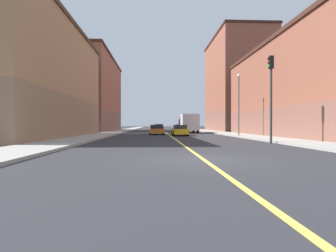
% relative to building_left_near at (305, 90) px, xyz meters
% --- Properties ---
extents(ground_plane, '(400.00, 400.00, 0.00)m').
position_rel_building_left_near_xyz_m(ground_plane, '(-14.82, -19.93, -5.17)').
color(ground_plane, '#2A2A2E').
rests_on(ground_plane, ground).
extents(sidewalk_left, '(3.32, 168.00, 0.15)m').
position_rel_building_left_near_xyz_m(sidewalk_left, '(-6.45, 29.07, -5.10)').
color(sidewalk_left, '#9E9B93').
rests_on(sidewalk_left, ground).
extents(sidewalk_right, '(3.32, 168.00, 0.15)m').
position_rel_building_left_near_xyz_m(sidewalk_right, '(-23.20, 29.07, -5.10)').
color(sidewalk_right, '#9E9B93').
rests_on(sidewalk_right, ground).
extents(lane_center_stripe, '(0.16, 154.00, 0.01)m').
position_rel_building_left_near_xyz_m(lane_center_stripe, '(-14.82, 29.07, -5.16)').
color(lane_center_stripe, '#E5D14C').
rests_on(lane_center_stripe, ground).
extents(building_left_near, '(9.88, 25.94, 10.33)m').
position_rel_building_left_near_xyz_m(building_left_near, '(0.00, 0.00, 0.00)').
color(building_left_near, brown).
rests_on(building_left_near, ground).
extents(building_left_mid, '(9.88, 19.60, 18.88)m').
position_rel_building_left_near_xyz_m(building_left_mid, '(-0.00, 26.03, 4.28)').
color(building_left_mid, brown).
rests_on(building_left_mid, ground).
extents(building_right_corner, '(9.88, 25.26, 11.85)m').
position_rel_building_left_near_xyz_m(building_right_corner, '(-29.65, -1.27, 0.76)').
color(building_right_corner, '#8F6B4F').
rests_on(building_right_corner, ground).
extents(building_right_midblock, '(9.88, 25.92, 14.53)m').
position_rel_building_left_near_xyz_m(building_right_midblock, '(-29.65, 26.36, 2.10)').
color(building_right_midblock, brown).
rests_on(building_right_midblock, ground).
extents(traffic_light_left_near, '(0.40, 0.32, 6.15)m').
position_rel_building_left_near_xyz_m(traffic_light_left_near, '(-8.52, -11.18, -1.20)').
color(traffic_light_left_near, '#2D2D2D').
rests_on(traffic_light_left_near, ground).
extents(street_lamp_left_near, '(0.36, 0.36, 6.70)m').
position_rel_building_left_near_xyz_m(street_lamp_left_near, '(-7.51, -0.24, -0.93)').
color(street_lamp_left_near, '#4C4C51').
rests_on(street_lamp_left_near, ground).
extents(car_maroon, '(2.01, 4.36, 1.41)m').
position_rel_building_left_near_xyz_m(car_maroon, '(-15.71, 30.34, -4.48)').
color(car_maroon, maroon).
rests_on(car_maroon, ground).
extents(car_yellow, '(1.79, 4.60, 1.28)m').
position_rel_building_left_near_xyz_m(car_yellow, '(-13.67, 3.03, -4.54)').
color(car_yellow, gold).
rests_on(car_yellow, ground).
extents(car_blue, '(1.98, 4.35, 1.36)m').
position_rel_building_left_near_xyz_m(car_blue, '(-11.06, 32.17, -4.50)').
color(car_blue, '#23389E').
rests_on(car_blue, ground).
extents(car_orange, '(1.97, 4.38, 1.30)m').
position_rel_building_left_near_xyz_m(car_orange, '(-16.40, 7.35, -4.53)').
color(car_orange, orange).
rests_on(car_orange, ground).
extents(box_truck, '(2.56, 7.01, 2.87)m').
position_rel_building_left_near_xyz_m(box_truck, '(-11.42, 12.92, -3.64)').
color(box_truck, navy).
rests_on(box_truck, ground).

